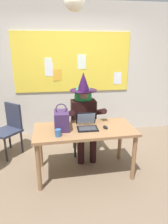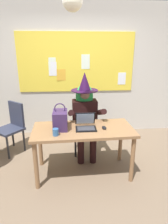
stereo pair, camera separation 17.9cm
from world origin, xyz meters
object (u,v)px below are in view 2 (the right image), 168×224
(handbag, at_px, (60,120))
(chair_spare_by_window, at_px, (12,125))
(desk_main, at_px, (83,134))
(coffee_mug, at_px, (56,132))
(laptop, at_px, (86,125))
(computer_mouse, at_px, (104,128))
(person_costumed, at_px, (85,111))
(chair_at_desk, at_px, (84,124))

(handbag, relative_size, chair_spare_by_window, 0.41)
(desk_main, height_order, coffee_mug, coffee_mug)
(laptop, distance_m, chair_spare_by_window, 1.51)
(computer_mouse, bearing_deg, desk_main, 165.32)
(laptop, xyz_separation_m, chair_spare_by_window, (-1.27, 0.77, -0.27))
(desk_main, xyz_separation_m, chair_spare_by_window, (-1.23, 0.79, -0.13))
(coffee_mug, height_order, chair_spare_by_window, chair_spare_by_window)
(laptop, height_order, computer_mouse, laptop)
(person_costumed, distance_m, coffee_mug, 0.91)
(person_costumed, distance_m, chair_spare_by_window, 1.35)
(desk_main, relative_size, coffee_mug, 15.43)
(computer_mouse, distance_m, handbag, 0.63)
(chair_at_desk, bearing_deg, computer_mouse, 18.25)
(desk_main, height_order, chair_at_desk, chair_at_desk)
(laptop, bearing_deg, handbag, 179.90)
(person_costumed, xyz_separation_m, handbag, (-0.40, -0.56, 0.07))
(chair_at_desk, distance_m, chair_spare_by_window, 1.31)
(chair_at_desk, height_order, handbag, handbag)
(chair_at_desk, xyz_separation_m, chair_spare_by_window, (-1.31, 0.09, 0.00))
(desk_main, distance_m, laptop, 0.15)
(coffee_mug, bearing_deg, chair_spare_by_window, 130.44)
(person_costumed, bearing_deg, laptop, -5.26)
(chair_at_desk, bearing_deg, laptop, -1.59)
(computer_mouse, xyz_separation_m, chair_spare_by_window, (-1.53, 0.83, -0.24))
(desk_main, height_order, chair_spare_by_window, chair_spare_by_window)
(computer_mouse, relative_size, handbag, 0.28)
(desk_main, xyz_separation_m, chair_at_desk, (0.08, 0.70, -0.13))
(laptop, height_order, coffee_mug, laptop)
(person_costumed, bearing_deg, coffee_mug, -31.44)
(desk_main, bearing_deg, handbag, 176.07)
(chair_at_desk, relative_size, handbag, 2.41)
(desk_main, distance_m, chair_spare_by_window, 1.47)
(chair_spare_by_window, bearing_deg, coffee_mug, 80.16)
(person_costumed, bearing_deg, chair_spare_by_window, -100.53)
(handbag, bearing_deg, coffee_mug, -103.77)
(handbag, distance_m, chair_spare_by_window, 1.24)
(chair_at_desk, bearing_deg, desk_main, -4.56)
(desk_main, distance_m, person_costumed, 0.61)
(chair_at_desk, distance_m, handbag, 0.87)
(chair_at_desk, bearing_deg, person_costumed, 1.26)
(chair_at_desk, distance_m, coffee_mug, 1.05)
(chair_at_desk, xyz_separation_m, coffee_mug, (-0.46, -0.91, 0.27))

